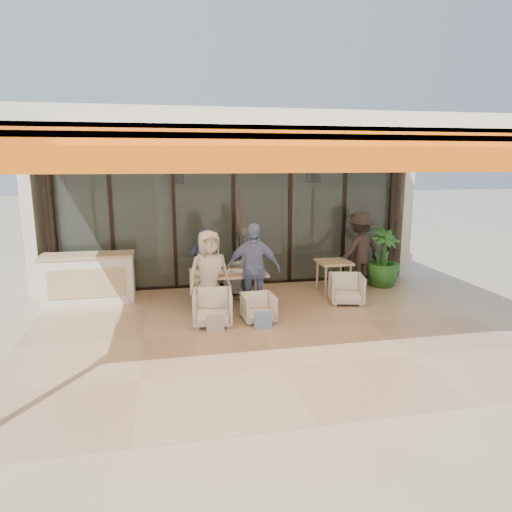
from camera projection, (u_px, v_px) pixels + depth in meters
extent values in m
plane|color=#C6B293|center=(261.00, 331.00, 7.96)|extent=(70.00, 70.00, 0.00)
cube|color=tan|center=(261.00, 331.00, 7.95)|extent=(8.00, 6.00, 0.01)
cube|color=silver|center=(261.00, 136.00, 7.28)|extent=(8.00, 6.00, 0.20)
cube|color=#FF650D|center=(324.00, 150.00, 4.52)|extent=(8.00, 0.12, 0.45)
cube|color=#F15B14|center=(303.00, 140.00, 5.15)|extent=(8.00, 1.50, 0.06)
cylinder|color=black|center=(53.00, 224.00, 9.63)|extent=(0.12, 0.12, 3.20)
cylinder|color=black|center=(391.00, 215.00, 11.15)|extent=(0.12, 0.12, 3.20)
cube|color=#9EADA3|center=(234.00, 219.00, 10.50)|extent=(8.00, 0.03, 3.20)
cube|color=black|center=(234.00, 284.00, 10.82)|extent=(8.00, 0.10, 0.08)
cube|color=black|center=(233.00, 149.00, 10.19)|extent=(8.00, 0.10, 0.08)
cube|color=black|center=(48.00, 224.00, 9.72)|extent=(0.08, 0.10, 3.20)
cube|color=black|center=(112.00, 222.00, 9.98)|extent=(0.08, 0.10, 3.20)
cube|color=black|center=(174.00, 220.00, 10.24)|extent=(0.08, 0.10, 3.20)
cube|color=black|center=(234.00, 219.00, 10.50)|extent=(0.08, 0.10, 3.20)
cube|color=black|center=(290.00, 217.00, 10.77)|extent=(0.08, 0.10, 3.20)
cube|color=black|center=(344.00, 216.00, 11.03)|extent=(0.08, 0.10, 3.20)
cube|color=black|center=(393.00, 215.00, 11.29)|extent=(0.08, 0.10, 3.20)
cube|color=silver|center=(216.00, 202.00, 13.84)|extent=(9.00, 0.25, 3.40)
cube|color=silver|center=(47.00, 211.00, 11.30)|extent=(0.25, 3.50, 3.40)
cube|color=silver|center=(376.00, 204.00, 13.03)|extent=(0.25, 3.50, 3.40)
cube|color=silver|center=(223.00, 142.00, 11.81)|extent=(9.00, 3.50, 0.25)
cube|color=#D8C083|center=(224.00, 269.00, 12.51)|extent=(8.00, 3.50, 0.02)
cylinder|color=silver|center=(163.00, 217.00, 11.75)|extent=(0.40, 0.40, 3.00)
cylinder|color=silver|center=(290.00, 214.00, 12.41)|extent=(0.40, 0.40, 3.00)
cylinder|color=black|center=(177.00, 157.00, 11.13)|extent=(0.03, 0.03, 0.70)
cube|color=black|center=(178.00, 176.00, 11.23)|extent=(0.30, 0.30, 0.40)
sphere|color=#FFBF72|center=(178.00, 176.00, 11.23)|extent=(0.18, 0.18, 0.18)
cylinder|color=black|center=(314.00, 157.00, 11.82)|extent=(0.03, 0.03, 0.70)
cube|color=black|center=(313.00, 175.00, 11.91)|extent=(0.30, 0.30, 0.40)
sphere|color=#FFBF72|center=(313.00, 175.00, 11.91)|extent=(0.18, 0.18, 0.18)
cylinder|color=black|center=(240.00, 273.00, 11.84)|extent=(0.40, 0.40, 0.05)
cylinder|color=black|center=(239.00, 235.00, 11.63)|extent=(0.04, 0.04, 2.10)
cone|color=#F24215|center=(239.00, 210.00, 11.50)|extent=(0.32, 0.32, 1.10)
cube|color=silver|center=(89.00, 280.00, 9.44)|extent=(1.80, 0.60, 1.00)
cube|color=#D8C083|center=(87.00, 255.00, 9.34)|extent=(1.85, 0.65, 0.06)
cube|color=#D8C083|center=(87.00, 283.00, 9.14)|extent=(1.50, 0.02, 0.60)
cube|color=#D8C083|center=(228.00, 273.00, 9.10)|extent=(1.50, 0.90, 0.05)
cube|color=white|center=(228.00, 272.00, 9.10)|extent=(1.30, 0.35, 0.01)
cylinder|color=#D8C083|center=(199.00, 297.00, 8.75)|extent=(0.06, 0.06, 0.70)
cylinder|color=#D8C083|center=(262.00, 293.00, 8.99)|extent=(0.06, 0.06, 0.70)
cylinder|color=#D8C083|center=(196.00, 288.00, 9.36)|extent=(0.06, 0.06, 0.70)
cylinder|color=#D8C083|center=(255.00, 285.00, 9.60)|extent=(0.06, 0.06, 0.70)
cylinder|color=white|center=(206.00, 271.00, 8.85)|extent=(0.06, 0.06, 0.11)
cylinder|color=white|center=(214.00, 267.00, 9.23)|extent=(0.06, 0.06, 0.11)
cylinder|color=white|center=(231.00, 270.00, 9.00)|extent=(0.06, 0.06, 0.11)
cylinder|color=white|center=(241.00, 266.00, 9.31)|extent=(0.06, 0.06, 0.11)
cylinder|color=white|center=(255.00, 270.00, 8.99)|extent=(0.06, 0.06, 0.11)
cylinder|color=maroon|center=(200.00, 267.00, 9.11)|extent=(0.07, 0.07, 0.16)
cylinder|color=black|center=(221.00, 265.00, 9.33)|extent=(0.09, 0.09, 0.17)
cylinder|color=black|center=(221.00, 260.00, 9.31)|extent=(0.10, 0.10, 0.01)
cylinder|color=white|center=(207.00, 276.00, 8.72)|extent=(0.22, 0.22, 0.01)
cylinder|color=white|center=(253.00, 274.00, 8.89)|extent=(0.22, 0.22, 0.01)
cylinder|color=white|center=(204.00, 268.00, 9.31)|extent=(0.22, 0.22, 0.01)
cylinder|color=white|center=(247.00, 266.00, 9.49)|extent=(0.22, 0.22, 0.01)
imported|color=silver|center=(203.00, 282.00, 10.01)|extent=(0.62, 0.58, 0.60)
imported|color=silver|center=(241.00, 278.00, 10.17)|extent=(0.83, 0.80, 0.69)
imported|color=silver|center=(213.00, 306.00, 8.18)|extent=(0.76, 0.72, 0.71)
imported|color=silver|center=(258.00, 306.00, 8.36)|extent=(0.60, 0.56, 0.58)
imported|color=#1A1F3A|center=(205.00, 265.00, 9.44)|extent=(0.59, 0.39, 1.58)
imported|color=slate|center=(245.00, 264.00, 9.60)|extent=(0.91, 0.81, 1.55)
imported|color=beige|center=(209.00, 274.00, 8.56)|extent=(0.90, 0.68, 1.66)
imported|color=#6B77B2|center=(253.00, 269.00, 8.72)|extent=(1.11, 0.65, 1.77)
cube|color=silver|center=(215.00, 323.00, 7.84)|extent=(0.30, 0.10, 0.34)
cube|color=#99BFD8|center=(263.00, 320.00, 8.00)|extent=(0.30, 0.10, 0.34)
cube|color=#D8C083|center=(334.00, 262.00, 10.06)|extent=(0.70, 0.70, 0.05)
cylinder|color=#D8C083|center=(326.00, 282.00, 9.81)|extent=(0.05, 0.05, 0.70)
cylinder|color=#D8C083|center=(350.00, 281.00, 9.92)|extent=(0.05, 0.05, 0.70)
cylinder|color=#D8C083|center=(317.00, 276.00, 10.35)|extent=(0.05, 0.05, 0.70)
cylinder|color=#D8C083|center=(340.00, 275.00, 10.46)|extent=(0.05, 0.05, 0.70)
imported|color=silver|center=(346.00, 288.00, 9.42)|extent=(0.79, 0.76, 0.69)
imported|color=black|center=(360.00, 250.00, 10.57)|extent=(1.29, 0.97, 1.76)
imported|color=#1E5919|center=(383.00, 257.00, 10.64)|extent=(1.01, 1.01, 1.40)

